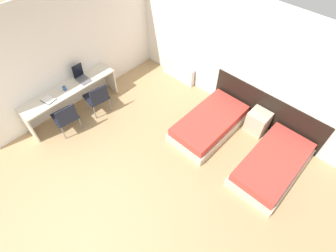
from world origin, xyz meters
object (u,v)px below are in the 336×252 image
(nightstand, at_px, (258,122))
(laptop, at_px, (81,77))
(bed_near_window, at_px, (209,124))
(bed_near_door, at_px, (272,164))
(chair_near_laptop, at_px, (97,97))
(chair_near_notebook, at_px, (66,116))

(nightstand, height_order, laptop, laptop)
(bed_near_window, bearing_deg, laptop, -153.76)
(bed_near_door, distance_m, chair_near_laptop, 4.10)
(chair_near_laptop, bearing_deg, laptop, -172.22)
(bed_near_door, height_order, chair_near_notebook, chair_near_notebook)
(bed_near_door, bearing_deg, nightstand, 137.50)
(bed_near_door, bearing_deg, bed_near_window, 180.00)
(bed_near_window, relative_size, chair_near_notebook, 2.22)
(chair_near_laptop, relative_size, chair_near_notebook, 1.00)
(chair_near_laptop, bearing_deg, nightstand, 40.97)
(chair_near_laptop, distance_m, chair_near_notebook, 0.84)
(nightstand, relative_size, chair_near_notebook, 0.65)
(bed_near_window, bearing_deg, chair_near_notebook, -136.10)
(bed_near_window, relative_size, nightstand, 3.42)
(chair_near_notebook, relative_size, laptop, 2.33)
(bed_near_window, bearing_deg, chair_near_laptop, -149.37)
(nightstand, xyz_separation_m, laptop, (-3.54, -2.08, 0.54))
(chair_near_laptop, bearing_deg, bed_near_window, 37.58)
(bed_near_window, xyz_separation_m, bed_near_door, (1.57, 0.00, 0.00))
(chair_near_laptop, xyz_separation_m, chair_near_notebook, (0.00, -0.84, 0.00))
(bed_near_door, height_order, chair_near_laptop, chair_near_laptop)
(nightstand, height_order, chair_near_laptop, chair_near_laptop)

